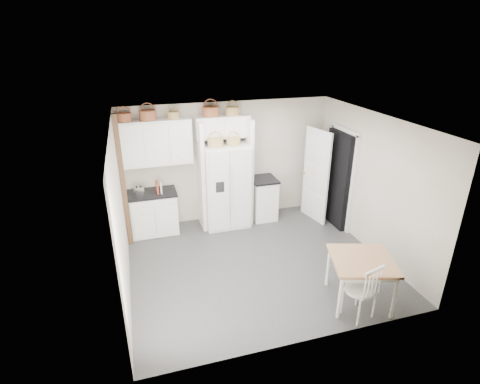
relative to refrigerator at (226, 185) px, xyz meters
name	(u,v)px	position (x,y,z in m)	size (l,w,h in m)	color
floor	(256,262)	(0.15, -1.64, -0.90)	(4.50, 4.50, 0.00)	#333333
ceiling	(259,122)	(0.15, -1.64, 1.70)	(4.50, 4.50, 0.00)	white
wall_back	(228,162)	(0.15, 0.36, 0.40)	(4.50, 4.50, 0.00)	tan
wall_left	(120,214)	(-2.10, -1.64, 0.40)	(4.00, 4.00, 0.00)	tan
wall_right	(372,184)	(2.40, -1.64, 0.40)	(4.00, 4.00, 0.00)	tan
refrigerator	(226,185)	(0.00, 0.00, 0.00)	(0.93, 0.75, 1.80)	white
base_cab_left	(154,213)	(-1.53, 0.06, -0.47)	(0.94, 0.59, 0.87)	white
base_cab_right	(263,199)	(0.87, 0.06, -0.45)	(0.51, 0.62, 0.90)	white
dining_table	(360,280)	(1.33, -3.09, -0.52)	(0.91, 0.91, 0.76)	#A47144
windsor_chair	(360,289)	(1.13, -3.39, -0.43)	(0.46, 0.42, 0.94)	white
counter_left	(152,193)	(-1.53, 0.06, -0.01)	(0.98, 0.63, 0.04)	black
counter_right	(263,179)	(0.87, 0.06, 0.02)	(0.56, 0.66, 0.04)	black
toaster	(139,190)	(-1.78, 0.03, 0.08)	(0.23, 0.13, 0.16)	silver
cookbook_red	(157,187)	(-1.42, -0.02, 0.13)	(0.04, 0.17, 0.25)	#9A331E
cookbook_cream	(161,188)	(-1.35, -0.02, 0.12)	(0.03, 0.15, 0.22)	beige
basket_upper_a	(124,117)	(-1.89, 0.19, 1.53)	(0.28, 0.28, 0.16)	brown
basket_upper_b	(148,115)	(-1.46, 0.19, 1.54)	(0.32, 0.32, 0.19)	brown
basket_upper_c	(173,115)	(-0.98, 0.19, 1.52)	(0.23, 0.23, 0.14)	#987546
basket_bridge_a	(211,111)	(-0.23, 0.19, 1.54)	(0.34, 0.34, 0.19)	brown
basket_bridge_b	(232,111)	(0.21, 0.19, 1.53)	(0.29, 0.29, 0.16)	#987546
basket_fridge_a	(215,142)	(-0.22, -0.10, 0.98)	(0.31, 0.31, 0.17)	#987546
basket_fridge_b	(233,141)	(0.15, -0.10, 0.98)	(0.28, 0.28, 0.15)	#987546
upper_cabinet	(156,142)	(-1.35, 0.19, 1.00)	(1.40, 0.34, 0.90)	white
bridge_cabinet	(222,127)	(0.00, 0.19, 1.22)	(1.12, 0.34, 0.45)	white
fridge_panel_left	(201,176)	(-0.51, 0.06, 0.25)	(0.08, 0.60, 2.30)	white
fridge_panel_right	(248,171)	(0.51, 0.06, 0.25)	(0.08, 0.60, 2.30)	white
trim_post	(123,183)	(-2.05, -0.29, 0.40)	(0.09, 0.09, 2.60)	#452C19
doorway_void	(338,179)	(2.31, -0.64, 0.12)	(0.18, 0.85, 2.05)	black
door_slab	(316,176)	(1.95, -0.31, 0.12)	(0.80, 0.04, 2.05)	white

